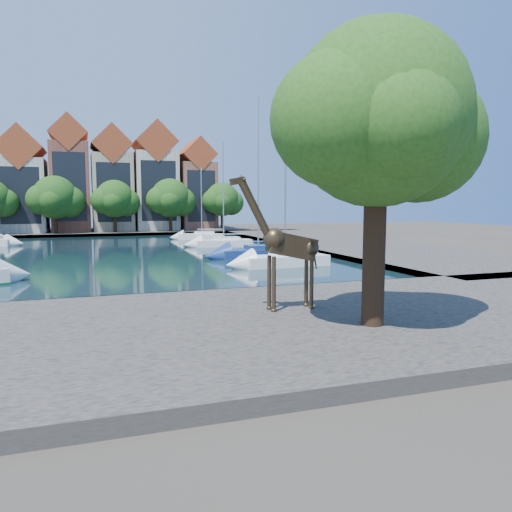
{
  "coord_description": "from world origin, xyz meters",
  "views": [
    {
      "loc": [
        -2.24,
        -24.34,
        4.94
      ],
      "look_at": [
        5.46,
        -2.0,
        2.35
      ],
      "focal_mm": 35.0,
      "sensor_mm": 36.0,
      "label": 1
    }
  ],
  "objects": [
    {
      "name": "water_basin",
      "position": [
        0.0,
        24.0,
        0.04
      ],
      "size": [
        38.0,
        50.0,
        0.08
      ],
      "primitive_type": "cube",
      "color": "black",
      "rests_on": "ground"
    },
    {
      "name": "townhouse_east_inner",
      "position": [
        2.0,
        55.99,
        7.73
      ],
      "size": [
        5.94,
        9.18,
        15.79
      ],
      "color": "tan",
      "rests_on": "far_quay"
    },
    {
      "name": "sailboat_right_b",
      "position": [
        12.0,
        16.4,
        0.69
      ],
      "size": [
        6.83,
        2.69,
        13.56
      ],
      "color": "navy",
      "rests_on": "water_basin"
    },
    {
      "name": "townhouse_east_end",
      "position": [
        15.0,
        55.99,
        7.11
      ],
      "size": [
        5.44,
        9.18,
        14.43
      ],
      "color": "brown",
      "rests_on": "far_quay"
    },
    {
      "name": "far_tree_far_east",
      "position": [
        18.09,
        50.49,
        5.08
      ],
      "size": [
        6.76,
        5.2,
        7.36
      ],
      "color": "#332114",
      "rests_on": "far_quay"
    },
    {
      "name": "ground",
      "position": [
        0.0,
        0.0,
        0.0
      ],
      "size": [
        160.0,
        160.0,
        0.0
      ],
      "primitive_type": "plane",
      "color": "#38332B",
      "rests_on": "ground"
    },
    {
      "name": "sailboat_right_c",
      "position": [
        12.0,
        27.79,
        0.65
      ],
      "size": [
        6.17,
        2.52,
        11.19
      ],
      "color": "white",
      "rests_on": "water_basin"
    },
    {
      "name": "townhouse_west_inner",
      "position": [
        -10.5,
        55.99,
        7.35
      ],
      "size": [
        6.43,
        9.18,
        15.15
      ],
      "color": "beige",
      "rests_on": "far_quay"
    },
    {
      "name": "sailboat_right_a",
      "position": [
        12.0,
        10.28,
        0.72
      ],
      "size": [
        6.68,
        2.68,
        12.45
      ],
      "color": "white",
      "rests_on": "water_basin"
    },
    {
      "name": "sailboat_right_d",
      "position": [
        12.0,
        38.41,
        0.62
      ],
      "size": [
        6.07,
        3.68,
        9.11
      ],
      "color": "white",
      "rests_on": "water_basin"
    },
    {
      "name": "giraffe_statue",
      "position": [
        5.48,
        -5.59,
        3.16
      ],
      "size": [
        3.78,
        0.73,
        5.41
      ],
      "color": "#3B2D1D",
      "rests_on": "near_quay"
    },
    {
      "name": "townhouse_east_mid",
      "position": [
        8.5,
        55.99,
        8.1
      ],
      "size": [
        6.43,
        9.18,
        16.65
      ],
      "color": "beige",
      "rests_on": "far_quay"
    },
    {
      "name": "townhouse_center",
      "position": [
        -4.0,
        55.99,
        8.36
      ],
      "size": [
        5.44,
        9.18,
        16.93
      ],
      "color": "brown",
      "rests_on": "far_quay"
    },
    {
      "name": "far_tree_mid_east",
      "position": [
        2.1,
        50.49,
        5.13
      ],
      "size": [
        7.02,
        5.4,
        7.52
      ],
      "color": "#332114",
      "rests_on": "far_quay"
    },
    {
      "name": "near_quay",
      "position": [
        0.0,
        -7.0,
        0.25
      ],
      "size": [
        50.0,
        14.0,
        0.5
      ],
      "primitive_type": "cube",
      "color": "#504A45",
      "rests_on": "ground"
    },
    {
      "name": "far_quay",
      "position": [
        0.0,
        56.0,
        0.25
      ],
      "size": [
        60.0,
        16.0,
        0.5
      ],
      "primitive_type": "cube",
      "color": "#504A45",
      "rests_on": "ground"
    },
    {
      "name": "far_tree_east",
      "position": [
        10.11,
        50.49,
        5.24
      ],
      "size": [
        7.54,
        5.8,
        7.84
      ],
      "color": "#332114",
      "rests_on": "far_quay"
    },
    {
      "name": "far_tree_mid_west",
      "position": [
        -5.89,
        50.49,
        5.29
      ],
      "size": [
        7.8,
        6.0,
        8.0
      ],
      "color": "#332114",
      "rests_on": "far_quay"
    },
    {
      "name": "right_quay",
      "position": [
        25.0,
        24.0,
        0.25
      ],
      "size": [
        14.0,
        52.0,
        0.5
      ],
      "primitive_type": "cube",
      "color": "#504A45",
      "rests_on": "ground"
    },
    {
      "name": "plane_tree",
      "position": [
        7.62,
        -9.01,
        7.67
      ],
      "size": [
        8.32,
        6.4,
        10.62
      ],
      "color": "#332114",
      "rests_on": "near_quay"
    }
  ]
}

